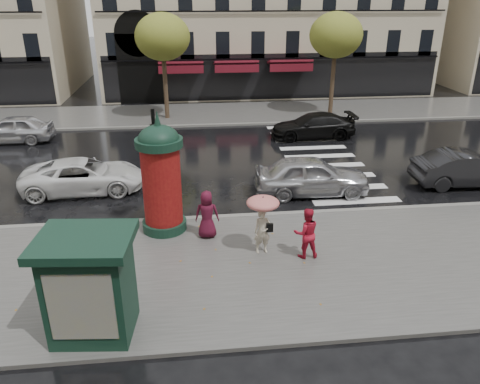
{
  "coord_description": "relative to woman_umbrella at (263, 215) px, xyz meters",
  "views": [
    {
      "loc": [
        -0.6,
        -12.55,
        7.82
      ],
      "look_at": [
        0.97,
        1.5,
        1.71
      ],
      "focal_mm": 35.0,
      "sensor_mm": 36.0,
      "label": 1
    }
  ],
  "objects": [
    {
      "name": "car_white",
      "position": [
        -6.63,
        5.99,
        -0.72
      ],
      "size": [
        5.1,
        2.57,
        1.38
      ],
      "primitive_type": "imported",
      "rotation": [
        0.0,
        0.0,
        1.63
      ],
      "color": "white",
      "rests_on": "ground"
    },
    {
      "name": "newsstand",
      "position": [
        -4.62,
        -3.29,
        0.05
      ],
      "size": [
        2.34,
        2.03,
        2.62
      ],
      "color": "#122E22",
      "rests_on": "near_sidewalk"
    },
    {
      "name": "near_kerb",
      "position": [
        -1.54,
        2.71,
        -1.35
      ],
      "size": [
        90.0,
        0.25,
        0.14
      ],
      "primitive_type": "cube",
      "color": "slate",
      "rests_on": "ground"
    },
    {
      "name": "tree_far_left",
      "position": [
        -3.54,
        17.71,
        3.75
      ],
      "size": [
        3.4,
        3.4,
        6.64
      ],
      "color": "#38281C",
      "rests_on": "ground"
    },
    {
      "name": "woman_red",
      "position": [
        1.3,
        -0.41,
        -0.47
      ],
      "size": [
        0.82,
        0.64,
        1.65
      ],
      "primitive_type": "imported",
      "rotation": [
        0.0,
        0.0,
        3.17
      ],
      "color": "#B3162C",
      "rests_on": "near_sidewalk"
    },
    {
      "name": "far_kerb",
      "position": [
        -1.54,
        15.71,
        -1.35
      ],
      "size": [
        90.0,
        0.25,
        0.14
      ],
      "primitive_type": "cube",
      "color": "slate",
      "rests_on": "ground"
    },
    {
      "name": "ground",
      "position": [
        -1.54,
        -0.29,
        -1.42
      ],
      "size": [
        160.0,
        160.0,
        0.0
      ],
      "primitive_type": "plane",
      "color": "black",
      "rests_on": "ground"
    },
    {
      "name": "car_far_silver",
      "position": [
        -11.94,
        13.57,
        -0.66
      ],
      "size": [
        4.42,
        1.79,
        1.5
      ],
      "primitive_type": "imported",
      "rotation": [
        0.0,
        0.0,
        -1.57
      ],
      "color": "silver",
      "rests_on": "ground"
    },
    {
      "name": "far_sidewalk",
      "position": [
        -1.54,
        18.71,
        -1.36
      ],
      "size": [
        90.0,
        6.0,
        0.12
      ],
      "primitive_type": "cube",
      "color": "#474744",
      "rests_on": "ground"
    },
    {
      "name": "tree_far_right",
      "position": [
        7.46,
        17.71,
        3.75
      ],
      "size": [
        3.4,
        3.4,
        6.64
      ],
      "color": "#38281C",
      "rests_on": "ground"
    },
    {
      "name": "man_burgundy",
      "position": [
        -1.68,
        1.23,
        -0.47
      ],
      "size": [
        0.86,
        0.6,
        1.65
      ],
      "primitive_type": "imported",
      "rotation": [
        0.0,
        0.0,
        3.04
      ],
      "color": "#4D0F23",
      "rests_on": "near_sidewalk"
    },
    {
      "name": "car_darkgrey",
      "position": [
        9.7,
        4.85,
        -0.66
      ],
      "size": [
        4.66,
        1.75,
        1.52
      ],
      "primitive_type": "imported",
      "rotation": [
        0.0,
        0.0,
        1.54
      ],
      "color": "black",
      "rests_on": "ground"
    },
    {
      "name": "morris_column",
      "position": [
        -3.15,
        1.95,
        0.72
      ],
      "size": [
        1.57,
        1.57,
        4.21
      ],
      "color": "#122E22",
      "rests_on": "near_sidewalk"
    },
    {
      "name": "woman_umbrella",
      "position": [
        0.0,
        0.0,
        0.0
      ],
      "size": [
        1.02,
        1.02,
        1.97
      ],
      "color": "beige",
      "rests_on": "near_sidewalk"
    },
    {
      "name": "near_sidewalk",
      "position": [
        -1.54,
        -0.79,
        -1.36
      ],
      "size": [
        90.0,
        7.0,
        0.12
      ],
      "primitive_type": "cube",
      "color": "#474744",
      "rests_on": "ground"
    },
    {
      "name": "traffic_light",
      "position": [
        -3.31,
        2.43,
        1.21
      ],
      "size": [
        0.27,
        0.39,
        4.14
      ],
      "color": "black",
      "rests_on": "near_sidewalk"
    },
    {
      "name": "car_black",
      "position": [
        4.89,
        12.59,
        -0.72
      ],
      "size": [
        4.82,
        2.0,
        1.39
      ],
      "primitive_type": "imported",
      "rotation": [
        0.0,
        0.0,
        -1.56
      ],
      "color": "black",
      "rests_on": "ground"
    },
    {
      "name": "car_silver",
      "position": [
        2.79,
        4.69,
        -0.61
      ],
      "size": [
        4.78,
        2.07,
        1.6
      ],
      "primitive_type": "imported",
      "rotation": [
        0.0,
        0.0,
        1.53
      ],
      "color": "#B8B8BD",
      "rests_on": "ground"
    },
    {
      "name": "zebra_crossing",
      "position": [
        4.46,
        9.31,
        -1.41
      ],
      "size": [
        3.6,
        11.75,
        0.01
      ],
      "primitive_type": "cube",
      "color": "silver",
      "rests_on": "ground"
    }
  ]
}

